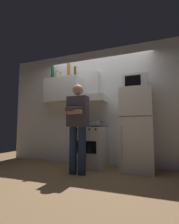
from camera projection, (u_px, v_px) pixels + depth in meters
ground_plane at (90, 170)px, 3.32m from camera, size 7.00×7.00×0.00m
back_wall_tiled at (99, 106)px, 4.01m from camera, size 4.80×0.10×2.70m
upper_cabinet at (63, 90)px, 4.14m from camera, size 0.90×0.37×0.60m
stove_oven at (91, 146)px, 3.61m from camera, size 0.60×0.62×0.87m
range_hood at (93, 94)px, 3.84m from camera, size 0.60×0.44×0.75m
refrigerator at (137, 129)px, 3.31m from camera, size 0.60×0.62×1.60m
microwave at (136, 83)px, 3.42m from camera, size 0.48×0.37×0.28m
person_standing at (78, 124)px, 3.11m from camera, size 0.38×0.33×1.64m
cooking_pot at (95, 123)px, 3.50m from camera, size 0.28×0.18×0.10m
bottle_wine_green at (52, 73)px, 4.30m from camera, size 0.07×0.07×0.35m
bottle_spice_jar at (60, 76)px, 4.20m from camera, size 0.05×0.05×0.15m
bottle_beer_brown at (75, 72)px, 4.07m from camera, size 0.06×0.06×0.26m
bottle_liquor_amber at (69, 71)px, 4.09m from camera, size 0.08×0.08×0.34m
bottle_canister_steel at (57, 75)px, 4.27m from camera, size 0.08×0.08×0.21m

